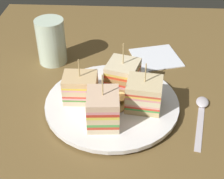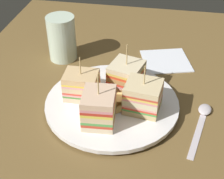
{
  "view_description": "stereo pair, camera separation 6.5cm",
  "coord_description": "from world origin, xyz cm",
  "px_view_note": "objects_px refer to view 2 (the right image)",
  "views": [
    {
      "loc": [
        -51.7,
        -2.73,
        43.98
      ],
      "look_at": [
        0.0,
        0.0,
        4.62
      ],
      "focal_mm": 52.45,
      "sensor_mm": 36.0,
      "label": 1
    },
    {
      "loc": [
        -50.95,
        -9.18,
        43.98
      ],
      "look_at": [
        0.0,
        0.0,
        4.62
      ],
      "focal_mm": 52.45,
      "sensor_mm": 36.0,
      "label": 2
    }
  ],
  "objects_px": {
    "sandwich_wedge_0": "(143,97)",
    "sandwich_wedge_1": "(126,75)",
    "sandwich_wedge_2": "(82,85)",
    "plate": "(112,104)",
    "drinking_glass": "(62,41)",
    "sandwich_wedge_3": "(99,108)",
    "napkin": "(166,60)",
    "spoon": "(203,116)",
    "chip_pile": "(115,102)"
  },
  "relations": [
    {
      "from": "sandwich_wedge_0",
      "to": "sandwich_wedge_2",
      "type": "xyz_separation_m",
      "value": [
        0.02,
        0.13,
        -0.0
      ]
    },
    {
      "from": "sandwich_wedge_0",
      "to": "sandwich_wedge_1",
      "type": "distance_m",
      "value": 0.08
    },
    {
      "from": "chip_pile",
      "to": "napkin",
      "type": "xyz_separation_m",
      "value": [
        0.21,
        -0.09,
        -0.02
      ]
    },
    {
      "from": "sandwich_wedge_3",
      "to": "drinking_glass",
      "type": "distance_m",
      "value": 0.27
    },
    {
      "from": "sandwich_wedge_0",
      "to": "chip_pile",
      "type": "bearing_deg",
      "value": 6.98
    },
    {
      "from": "sandwich_wedge_3",
      "to": "spoon",
      "type": "bearing_deg",
      "value": -76.49
    },
    {
      "from": "sandwich_wedge_2",
      "to": "spoon",
      "type": "bearing_deg",
      "value": -2.46
    },
    {
      "from": "sandwich_wedge_0",
      "to": "sandwich_wedge_3",
      "type": "bearing_deg",
      "value": 40.92
    },
    {
      "from": "sandwich_wedge_0",
      "to": "drinking_glass",
      "type": "xyz_separation_m",
      "value": [
        0.18,
        0.22,
        0.0
      ]
    },
    {
      "from": "sandwich_wedge_1",
      "to": "spoon",
      "type": "relative_size",
      "value": 0.64
    },
    {
      "from": "sandwich_wedge_1",
      "to": "sandwich_wedge_3",
      "type": "distance_m",
      "value": 0.13
    },
    {
      "from": "sandwich_wedge_3",
      "to": "chip_pile",
      "type": "xyz_separation_m",
      "value": [
        0.05,
        -0.02,
        -0.02
      ]
    },
    {
      "from": "drinking_glass",
      "to": "sandwich_wedge_0",
      "type": "bearing_deg",
      "value": -129.99
    },
    {
      "from": "spoon",
      "to": "drinking_glass",
      "type": "distance_m",
      "value": 0.38
    },
    {
      "from": "plate",
      "to": "chip_pile",
      "type": "height_order",
      "value": "chip_pile"
    },
    {
      "from": "plate",
      "to": "sandwich_wedge_3",
      "type": "bearing_deg",
      "value": 168.12
    },
    {
      "from": "sandwich_wedge_3",
      "to": "spoon",
      "type": "xyz_separation_m",
      "value": [
        0.06,
        -0.2,
        -0.04
      ]
    },
    {
      "from": "sandwich_wedge_0",
      "to": "sandwich_wedge_2",
      "type": "height_order",
      "value": "sandwich_wedge_0"
    },
    {
      "from": "plate",
      "to": "sandwich_wedge_3",
      "type": "relative_size",
      "value": 2.52
    },
    {
      "from": "spoon",
      "to": "sandwich_wedge_2",
      "type": "bearing_deg",
      "value": 101.4
    },
    {
      "from": "plate",
      "to": "spoon",
      "type": "distance_m",
      "value": 0.18
    },
    {
      "from": "plate",
      "to": "sandwich_wedge_2",
      "type": "xyz_separation_m",
      "value": [
        0.01,
        0.06,
        0.03
      ]
    },
    {
      "from": "sandwich_wedge_0",
      "to": "drinking_glass",
      "type": "relative_size",
      "value": 0.91
    },
    {
      "from": "sandwich_wedge_3",
      "to": "spoon",
      "type": "height_order",
      "value": "sandwich_wedge_3"
    },
    {
      "from": "chip_pile",
      "to": "drinking_glass",
      "type": "distance_m",
      "value": 0.25
    },
    {
      "from": "chip_pile",
      "to": "drinking_glass",
      "type": "height_order",
      "value": "drinking_glass"
    },
    {
      "from": "chip_pile",
      "to": "sandwich_wedge_0",
      "type": "bearing_deg",
      "value": -90.38
    },
    {
      "from": "napkin",
      "to": "plate",
      "type": "bearing_deg",
      "value": 153.0
    },
    {
      "from": "napkin",
      "to": "drinking_glass",
      "type": "height_order",
      "value": "drinking_glass"
    },
    {
      "from": "sandwich_wedge_2",
      "to": "drinking_glass",
      "type": "height_order",
      "value": "same"
    },
    {
      "from": "sandwich_wedge_0",
      "to": "spoon",
      "type": "height_order",
      "value": "sandwich_wedge_0"
    },
    {
      "from": "sandwich_wedge_0",
      "to": "napkin",
      "type": "distance_m",
      "value": 0.22
    },
    {
      "from": "sandwich_wedge_1",
      "to": "drinking_glass",
      "type": "bearing_deg",
      "value": -106.25
    },
    {
      "from": "napkin",
      "to": "drinking_glass",
      "type": "xyz_separation_m",
      "value": [
        -0.03,
        0.26,
        0.05
      ]
    },
    {
      "from": "plate",
      "to": "sandwich_wedge_3",
      "type": "height_order",
      "value": "sandwich_wedge_3"
    },
    {
      "from": "sandwich_wedge_3",
      "to": "sandwich_wedge_2",
      "type": "bearing_deg",
      "value": 32.64
    },
    {
      "from": "plate",
      "to": "sandwich_wedge_2",
      "type": "relative_size",
      "value": 2.89
    },
    {
      "from": "sandwich_wedge_0",
      "to": "spoon",
      "type": "distance_m",
      "value": 0.13
    },
    {
      "from": "sandwich_wedge_1",
      "to": "sandwich_wedge_3",
      "type": "bearing_deg",
      "value": 0.94
    },
    {
      "from": "sandwich_wedge_0",
      "to": "chip_pile",
      "type": "distance_m",
      "value": 0.06
    },
    {
      "from": "sandwich_wedge_2",
      "to": "sandwich_wedge_0",
      "type": "bearing_deg",
      "value": -9.01
    },
    {
      "from": "sandwich_wedge_1",
      "to": "napkin",
      "type": "bearing_deg",
      "value": 165.35
    },
    {
      "from": "chip_pile",
      "to": "napkin",
      "type": "relative_size",
      "value": 0.57
    },
    {
      "from": "sandwich_wedge_0",
      "to": "napkin",
      "type": "relative_size",
      "value": 0.9
    },
    {
      "from": "spoon",
      "to": "plate",
      "type": "bearing_deg",
      "value": 102.59
    },
    {
      "from": "sandwich_wedge_0",
      "to": "sandwich_wedge_3",
      "type": "height_order",
      "value": "sandwich_wedge_3"
    },
    {
      "from": "plate",
      "to": "drinking_glass",
      "type": "distance_m",
      "value": 0.23
    },
    {
      "from": "sandwich_wedge_0",
      "to": "sandwich_wedge_1",
      "type": "height_order",
      "value": "same"
    },
    {
      "from": "sandwich_wedge_3",
      "to": "sandwich_wedge_1",
      "type": "bearing_deg",
      "value": -18.92
    },
    {
      "from": "sandwich_wedge_3",
      "to": "napkin",
      "type": "xyz_separation_m",
      "value": [
        0.26,
        -0.11,
        -0.05
      ]
    }
  ]
}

